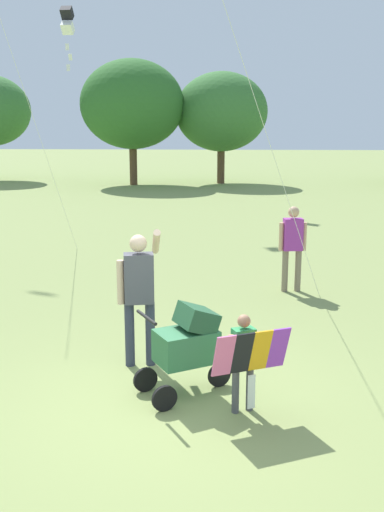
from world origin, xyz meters
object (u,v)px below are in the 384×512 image
child_with_butterfly_kite (245,355)px  person_sitting_far (293,242)px  person_adult_flyer (139,288)px  stroller (188,342)px  kite_orange_delta (67,23)px

child_with_butterfly_kite → person_sitting_far: (0.96, 4.63, 0.26)m
person_adult_flyer → person_sitting_far: person_adult_flyer is taller
stroller → child_with_butterfly_kite: bearing=-34.7°
person_adult_flyer → stroller: (0.64, -0.77, -0.38)m
kite_orange_delta → stroller: bearing=-67.5°
child_with_butterfly_kite → kite_orange_delta: kite_orange_delta is taller
child_with_butterfly_kite → stroller: bearing=145.3°
stroller → person_adult_flyer: bearing=129.7°
stroller → person_sitting_far: 4.50m
child_with_butterfly_kite → person_sitting_far: bearing=78.3°
child_with_butterfly_kite → kite_orange_delta: size_ratio=0.19×
child_with_butterfly_kite → stroller: child_with_butterfly_kite is taller
person_adult_flyer → stroller: size_ratio=1.58×
child_with_butterfly_kite → person_sitting_far: 4.74m
child_with_butterfly_kite → kite_orange_delta: bearing=115.1°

